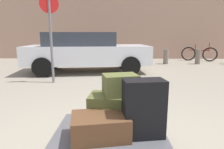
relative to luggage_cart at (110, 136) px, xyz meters
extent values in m
cube|color=#4C4C51|center=(0.00, 0.00, 0.02)|extent=(1.12, 0.81, 0.10)
cylinder|color=black|center=(0.38, 0.27, -0.15)|extent=(0.24, 0.06, 0.24)
cylinder|color=black|center=(-0.38, 0.27, -0.15)|extent=(0.24, 0.06, 0.24)
cube|color=#4C5128|center=(0.11, 0.15, 0.24)|extent=(0.71, 0.41, 0.33)
cube|color=#51331E|center=(-0.09, -0.16, 0.18)|extent=(0.60, 0.47, 0.22)
cube|color=black|center=(0.32, -0.12, 0.35)|extent=(0.42, 0.28, 0.56)
cube|color=#4C5128|center=(0.11, 0.15, 0.51)|extent=(0.41, 0.34, 0.23)
cube|color=silver|center=(-0.94, 5.24, 0.37)|extent=(4.47, 2.25, 0.64)
cube|color=#2D333D|center=(-1.19, 5.21, 0.92)|extent=(2.56, 1.83, 0.46)
cylinder|color=black|center=(0.38, 6.24, 0.05)|extent=(0.66, 0.29, 0.64)
cylinder|color=black|center=(0.56, 4.55, 0.05)|extent=(0.66, 0.29, 0.64)
cylinder|color=black|center=(-2.45, 5.93, 0.05)|extent=(0.66, 0.29, 0.64)
cylinder|color=black|center=(-2.26, 4.24, 0.05)|extent=(0.66, 0.29, 0.64)
torus|color=black|center=(3.96, 8.69, 0.09)|extent=(0.70, 0.30, 0.72)
torus|color=black|center=(4.94, 8.33, 0.09)|extent=(0.70, 0.30, 0.72)
cylinder|color=maroon|center=(4.45, 8.51, 0.29)|extent=(0.95, 0.38, 0.04)
cylinder|color=maroon|center=(4.26, 8.58, 0.44)|extent=(0.05, 0.05, 0.30)
cylinder|color=maroon|center=(4.87, 8.36, 0.49)|extent=(0.05, 0.05, 0.40)
cylinder|color=#72665B|center=(2.42, 7.32, 0.08)|extent=(0.23, 0.23, 0.69)
cylinder|color=#72665B|center=(3.91, 7.32, 0.08)|extent=(0.23, 0.23, 0.69)
cylinder|color=slate|center=(-1.70, 3.51, 0.93)|extent=(0.07, 0.07, 2.39)
cylinder|color=red|center=(-1.70, 3.51, 1.87)|extent=(0.48, 0.16, 0.50)
camera|label=1|loc=(0.05, -1.91, 1.04)|focal=31.59mm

